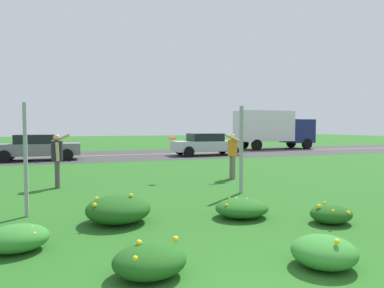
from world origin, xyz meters
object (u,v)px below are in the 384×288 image
sign_post_by_roadside (241,150)px  person_catcher_orange_shirt (232,152)px  person_thrower_dark_shirt (57,156)px  car_silver_center_right (206,144)px  box_truck_navy (273,128)px  car_gray_center_left (37,147)px  sign_post_near_path (26,160)px  frisbee_red (172,138)px

sign_post_by_roadside → person_catcher_orange_shirt: sign_post_by_roadside is taller
person_thrower_dark_shirt → car_silver_center_right: bearing=47.7°
car_silver_center_right → box_truck_navy: box_truck_navy is taller
sign_post_by_roadside → car_silver_center_right: (3.92, 12.35, -0.49)m
car_gray_center_left → car_silver_center_right: (10.23, 0.00, 0.00)m
person_thrower_dark_shirt → box_truck_navy: size_ratio=0.25×
sign_post_near_path → person_catcher_orange_shirt: 7.18m
sign_post_by_roadside → car_silver_center_right: sign_post_by_roadside is taller
sign_post_by_roadside → person_catcher_orange_shirt: (0.97, 2.52, -0.26)m
person_catcher_orange_shirt → sign_post_by_roadside: bearing=-111.1°
person_thrower_dark_shirt → box_truck_navy: 21.51m
car_gray_center_left → box_truck_navy: box_truck_navy is taller
sign_post_near_path → sign_post_by_roadside: bearing=8.0°
sign_post_by_roadside → car_silver_center_right: size_ratio=0.55×
sign_post_near_path → car_gray_center_left: sign_post_near_path is taller
sign_post_near_path → box_truck_navy: size_ratio=0.36×
sign_post_near_path → sign_post_by_roadside: size_ratio=0.97×
sign_post_near_path → person_thrower_dark_shirt: bearing=81.8°
person_thrower_dark_shirt → sign_post_by_roadside: bearing=-28.1°
sign_post_near_path → car_silver_center_right: bearing=54.5°
sign_post_by_roadside → box_truck_navy: 20.07m
person_thrower_dark_shirt → car_gray_center_left: 9.82m
sign_post_by_roadside → person_thrower_dark_shirt: sign_post_by_roadside is taller
box_truck_navy → car_gray_center_left: bearing=-167.4°
car_silver_center_right → box_truck_navy: (7.70, 4.00, 1.06)m
frisbee_red → car_silver_center_right: 10.85m
car_gray_center_left → sign_post_by_roadside: bearing=-62.9°
car_silver_center_right → box_truck_navy: 8.74m
car_gray_center_left → car_silver_center_right: 10.23m
sign_post_by_roadside → car_gray_center_left: (-6.32, 12.35, -0.49)m
person_catcher_orange_shirt → box_truck_navy: bearing=52.4°
person_thrower_dark_shirt → car_silver_center_right: 13.15m
sign_post_by_roadside → person_catcher_orange_shirt: size_ratio=1.51×
car_gray_center_left → box_truck_navy: bearing=12.6°
person_catcher_orange_shirt → car_gray_center_left: bearing=126.5°
person_catcher_orange_shirt → frisbee_red: 2.26m
person_thrower_dark_shirt → box_truck_navy: box_truck_navy is taller
person_catcher_orange_shirt → car_silver_center_right: bearing=73.3°
person_thrower_dark_shirt → car_gray_center_left: person_thrower_dark_shirt is taller
person_thrower_dark_shirt → frisbee_red: size_ratio=6.14×
sign_post_by_roadside → person_thrower_dark_shirt: size_ratio=1.47×
car_silver_center_right → person_catcher_orange_shirt: bearing=-106.7°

